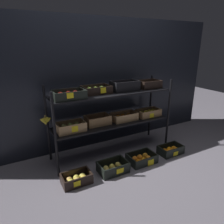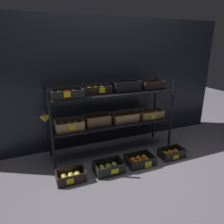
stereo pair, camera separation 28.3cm
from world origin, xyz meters
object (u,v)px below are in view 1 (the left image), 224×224
crate_ground_left_apple_gold (113,168)px  crate_ground_apple_gold (77,179)px  crate_ground_orange (142,159)px  display_rack (111,107)px  crate_ground_right_orange (170,150)px

crate_ground_left_apple_gold → crate_ground_apple_gold: bearing=179.5°
crate_ground_apple_gold → crate_ground_orange: size_ratio=0.91×
crate_ground_apple_gold → display_rack: bearing=32.9°
crate_ground_orange → crate_ground_right_orange: (0.50, -0.01, 0.00)m
display_rack → crate_ground_right_orange: 1.07m
crate_ground_left_apple_gold → crate_ground_right_orange: crate_ground_left_apple_gold is taller
display_rack → crate_ground_left_apple_gold: 0.80m
display_rack → crate_ground_orange: 0.81m
crate_ground_orange → display_rack: bearing=119.1°
display_rack → crate_ground_orange: bearing=-60.9°
crate_ground_apple_gold → crate_ground_left_apple_gold: size_ratio=0.93×
crate_ground_left_apple_gold → crate_ground_right_orange: size_ratio=1.03×
crate_ground_apple_gold → crate_ground_left_apple_gold: 0.47m
crate_ground_apple_gold → crate_ground_right_orange: bearing=-0.3°
crate_ground_apple_gold → crate_ground_left_apple_gold: (0.47, -0.00, 0.00)m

